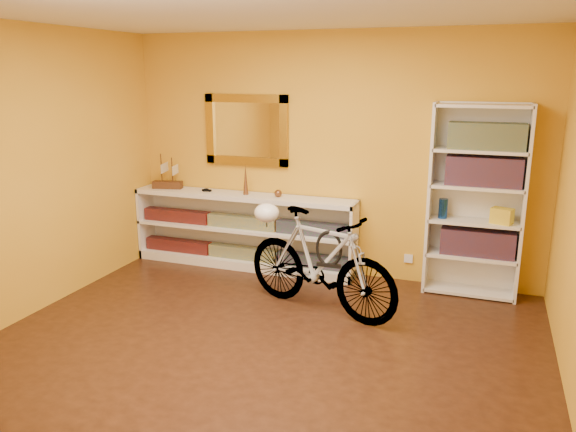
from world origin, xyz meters
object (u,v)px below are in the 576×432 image
(console_unit, at_px, (243,231))
(bicycle, at_px, (320,262))
(helmet, at_px, (267,213))
(bookcase, at_px, (476,202))

(console_unit, height_order, bicycle, bicycle)
(bicycle, relative_size, helmet, 6.71)
(console_unit, distance_m, bookcase, 2.53)
(console_unit, height_order, helmet, helmet)
(console_unit, bearing_deg, bicycle, -37.61)
(bicycle, height_order, helmet, bicycle)
(console_unit, relative_size, bookcase, 1.37)
(bookcase, height_order, bicycle, bookcase)
(bookcase, bearing_deg, bicycle, -144.21)
(bookcase, xyz_separation_m, helmet, (-1.89, -0.74, -0.10))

